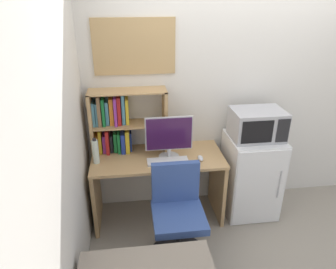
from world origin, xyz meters
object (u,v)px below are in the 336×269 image
Objects in this scene: monitor at (169,136)px; microwave at (257,124)px; mini_fridge at (251,175)px; desk_chair at (178,220)px; water_bottle at (96,151)px; wall_corkboard at (134,47)px; keyboard at (168,161)px; hutch_bookshelf at (118,122)px; computer_mouse at (200,158)px.

microwave is (0.89, 0.03, 0.07)m from monitor.
microwave is (0.00, 0.00, 0.59)m from mini_fridge.
mini_fridge is 1.00× the size of desk_chair.
wall_corkboard reaches higher than water_bottle.
monitor is 1.16× the size of keyboard.
monitor is 0.91m from wall_corkboard.
keyboard is (-0.02, -0.10, -0.22)m from monitor.
desk_chair is (0.71, -0.50, -0.47)m from water_bottle.
hutch_bookshelf reaches higher than mini_fridge.
computer_mouse is at bearing -34.65° from wall_corkboard.
water_bottle is at bearing -133.60° from hutch_bookshelf.
microwave is (1.37, -0.19, -0.02)m from hutch_bookshelf.
computer_mouse is 0.68m from mini_fridge.
microwave is (0.59, 0.12, 0.28)m from computer_mouse.
monitor is 0.91× the size of microwave.
desk_chair is (0.01, -0.52, -0.58)m from monitor.
water_bottle is 0.51× the size of microwave.
keyboard is 0.45× the size of mini_fridge.
keyboard is 0.97m from mini_fridge.
monitor reaches higher than keyboard.
computer_mouse is 0.64m from desk_chair.
keyboard is 0.78× the size of microwave.
monitor is at bearing -178.11° from microwave.
desk_chair is (-0.88, -0.54, -0.06)m from mini_fridge.
desk_chair is at bearing -35.01° from water_bottle.
mini_fridge is at bearing 11.02° from computer_mouse.
desk_chair is at bearing -124.07° from computer_mouse.
desk_chair is (-0.88, -0.55, -0.65)m from microwave.
monitor reaches higher than mini_fridge.
microwave is (0.92, 0.13, 0.29)m from keyboard.
hutch_bookshelf reaches higher than desk_chair.
water_bottle reaches higher than keyboard.
desk_chair is 1.14× the size of wall_corkboard.
keyboard is 0.51× the size of wall_corkboard.
microwave is at bearing -7.85° from hutch_bookshelf.
computer_mouse is 0.13× the size of wall_corkboard.
monitor is at bearing 163.45° from computer_mouse.
mini_fridge is 1.80m from wall_corkboard.
hutch_bookshelf reaches higher than keyboard.
water_bottle is 1.05m from wall_corkboard.
computer_mouse is 0.21× the size of microwave.
monitor is 0.52× the size of desk_chair.
water_bottle reaches higher than computer_mouse.
mini_fridge is at bearing 1.56° from water_bottle.
mini_fridge reaches higher than keyboard.
hutch_bookshelf is at bearing 155.51° from monitor.
microwave is at bearing 89.76° from mini_fridge.
mini_fridge is (0.92, 0.12, -0.31)m from keyboard.
microwave reaches higher than keyboard.
water_bottle is at bearing -178.44° from mini_fridge.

